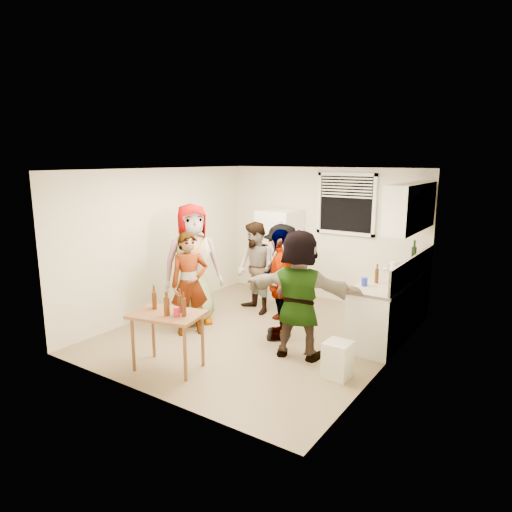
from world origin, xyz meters
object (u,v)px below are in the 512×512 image
Objects in this scene: beer_bottle_table at (166,316)px; guest_grey at (194,322)px; wine_bottle at (413,266)px; guest_stripe at (191,333)px; guest_black at (280,337)px; trash_bin at (338,358)px; red_cup at (177,316)px; guest_back_right at (282,320)px; blue_cup at (364,286)px; guest_back_left at (256,312)px; kettle at (393,275)px; beer_bottle_counter at (376,283)px; serving_table at (169,368)px; guest_orange at (298,356)px; refrigerator at (279,254)px.

guest_grey is (-0.93, 1.55, -0.75)m from beer_bottle_table.
wine_bottle is 3.80m from guest_stripe.
guest_stripe is 1.39m from guest_black.
red_cup is (-1.73, -0.99, 0.50)m from trash_bin.
guest_grey is 1.21× the size of guest_back_right.
guest_back_left is (-2.10, 0.38, -0.90)m from blue_cup.
red_cup reaches higher than guest_back_left.
wine_bottle is at bearing 92.34° from kettle.
beer_bottle_table reaches higher than guest_back_left.
serving_table is at bearing -129.24° from beer_bottle_counter.
guest_grey is at bearing -16.69° from guest_orange.
guest_grey is 1.54m from guest_black.
beer_bottle_counter is 1.55m from guest_orange.
guest_black is at bearing -49.22° from guest_orange.
wine_bottle is 0.72× the size of trash_bin.
beer_bottle_table reaches higher than guest_back_right.
guest_back_right reaches higher than guest_stripe.
guest_stripe is at bearing -110.23° from guest_grey.
guest_back_left is (0.57, 0.98, 0.00)m from guest_grey.
guest_grey reaches higher than guest_orange.
wine_bottle reaches higher than beer_bottle_counter.
guest_back_left is at bearing -158.98° from kettle.
guest_grey is at bearing 125.29° from red_cup.
beer_bottle_counter reaches higher than red_cup.
red_cup reaches higher than guest_orange.
guest_back_left reaches higher than guest_stripe.
kettle is 0.14× the size of guest_stripe.
kettle is 0.65× the size of wine_bottle.
beer_bottle_counter is 2.91m from guest_stripe.
wine_bottle is 2.57m from guest_black.
serving_table is at bearing -82.51° from refrigerator.
refrigerator is 2.58m from guest_stripe.
kettle is 1.03× the size of beer_bottle_counter.
guest_orange reaches higher than guest_black.
blue_cup is at bearing -136.95° from guest_orange.
trash_bin is 2.05m from red_cup.
beer_bottle_table is at bearing -47.57° from guest_black.
refrigerator is at bearing 100.31° from red_cup.
guest_black is at bearing -162.02° from blue_cup.
kettle reaches higher than serving_table.
beer_bottle_table is (-1.98, -3.74, -0.15)m from wine_bottle.
guest_black is (0.59, 1.77, -0.75)m from beer_bottle_table.
red_cup is at bearing -107.05° from guest_stripe.
blue_cup is at bearing -43.05° from guest_grey.
trash_bin is 0.23× the size of guest_grey.
kettle is 0.77m from wine_bottle.
beer_bottle_table reaches higher than guest_grey.
guest_stripe is at bearing -4.82° from guest_orange.
guest_back_left is at bearing 176.25° from beer_bottle_counter.
trash_bin is (-0.03, -1.92, -0.65)m from kettle.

